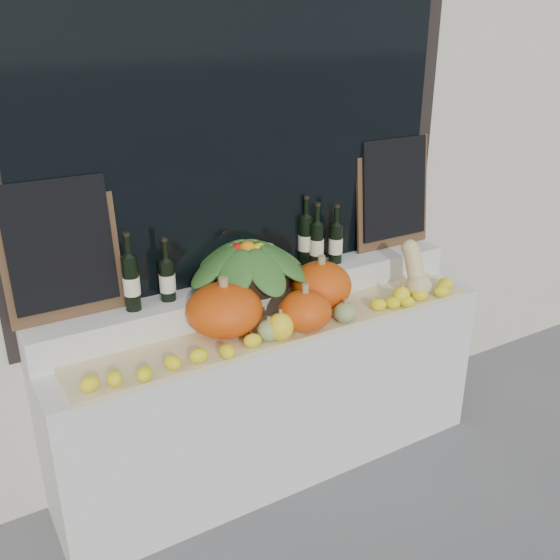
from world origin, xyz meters
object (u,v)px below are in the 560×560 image
object	(u,v)px
pumpkin_right	(321,285)
wine_bottle_tall	(306,240)
pumpkin_left	(224,310)
produce_bowl	(248,263)
butternut_squash	(416,273)

from	to	relation	value
pumpkin_right	wine_bottle_tall	bearing A→B (deg)	73.54
pumpkin_left	produce_bowl	xyz separation A→B (m)	(0.23, 0.19, 0.12)
produce_bowl	wine_bottle_tall	distance (m)	0.41
wine_bottle_tall	pumpkin_left	bearing A→B (deg)	-156.17
pumpkin_left	pumpkin_right	world-z (taller)	pumpkin_left
pumpkin_left	pumpkin_right	distance (m)	0.54
pumpkin_left	butternut_squash	size ratio (longest dim) A/B	1.24
butternut_squash	produce_bowl	world-z (taller)	produce_bowl
butternut_squash	pumpkin_right	bearing A→B (deg)	166.94
produce_bowl	wine_bottle_tall	size ratio (longest dim) A/B	1.74
produce_bowl	butternut_squash	bearing A→B (deg)	-19.91
wine_bottle_tall	produce_bowl	bearing A→B (deg)	-168.11
pumpkin_left	butternut_squash	distance (m)	1.07
butternut_squash	pumpkin_left	bearing A→B (deg)	173.96
pumpkin_right	butternut_squash	size ratio (longest dim) A/B	1.08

